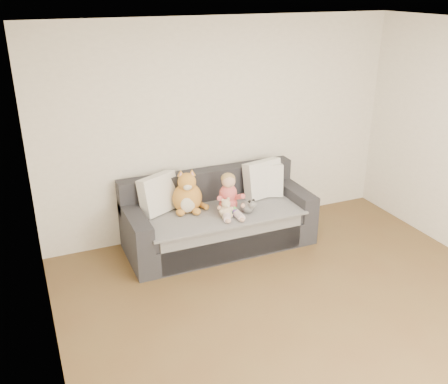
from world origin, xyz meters
name	(u,v)px	position (x,y,z in m)	size (l,w,h in m)	color
room_shell	(318,189)	(0.00, 0.42, 1.30)	(5.00, 5.00, 5.00)	brown
sofa	(218,220)	(-0.25, 2.06, 0.31)	(2.20, 0.94, 0.85)	#28282D
cushion_left	(159,194)	(-0.91, 2.24, 0.69)	(0.53, 0.41, 0.46)	white
cushion_right_back	(263,179)	(0.40, 2.18, 0.70)	(0.53, 0.32, 0.47)	white
cushion_right_front	(265,181)	(0.43, 2.17, 0.67)	(0.48, 0.34, 0.41)	white
toddler	(229,196)	(-0.17, 1.91, 0.67)	(0.33, 0.48, 0.47)	#E66651
plush_cat	(188,196)	(-0.60, 2.12, 0.67)	(0.41, 0.36, 0.53)	#C17C2A
teddy_bear	(226,209)	(-0.26, 1.79, 0.57)	(0.19, 0.14, 0.24)	tan
plush_cow	(248,206)	(0.02, 1.81, 0.55)	(0.15, 0.23, 0.18)	white
sippy_cup	(234,211)	(-0.16, 1.79, 0.53)	(0.10, 0.08, 0.12)	#613BA3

